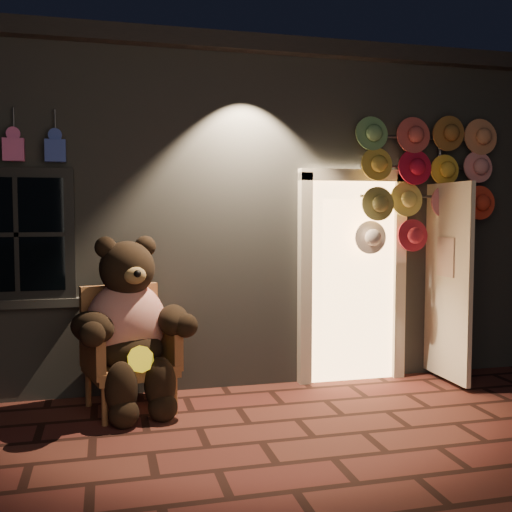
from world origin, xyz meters
name	(u,v)px	position (x,y,z in m)	size (l,w,h in m)	color
ground	(262,442)	(0.00, 0.00, 0.00)	(60.00, 60.00, 0.00)	#52261F
shop_building	(189,214)	(0.00, 3.99, 1.74)	(7.30, 5.95, 3.51)	slate
wicker_armchair	(127,348)	(-0.96, 1.10, 0.54)	(0.88, 0.83, 1.09)	#A3663F
teddy_bear	(130,326)	(-0.94, 0.96, 0.76)	(1.09, 0.98, 1.55)	red
hat_rack	(424,178)	(2.05, 1.28, 2.10)	(1.55, 0.22, 2.75)	#59595E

